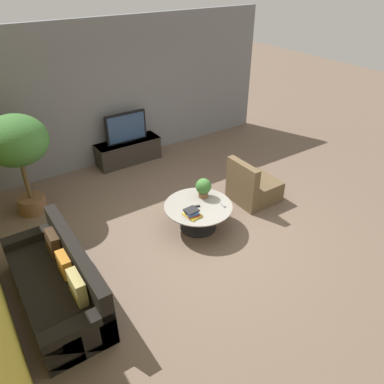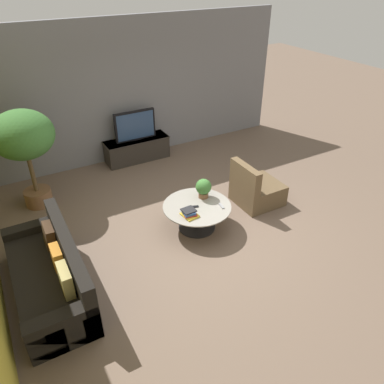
{
  "view_description": "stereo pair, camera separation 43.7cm",
  "coord_description": "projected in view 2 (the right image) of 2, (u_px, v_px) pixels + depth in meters",
  "views": [
    {
      "loc": [
        -3.07,
        -4.15,
        3.95
      ],
      "look_at": [
        -0.05,
        0.33,
        0.55
      ],
      "focal_mm": 35.0,
      "sensor_mm": 36.0,
      "label": 1
    },
    {
      "loc": [
        -2.7,
        -4.38,
        3.95
      ],
      "look_at": [
        -0.05,
        0.33,
        0.55
      ],
      "focal_mm": 35.0,
      "sensor_mm": 36.0,
      "label": 2
    }
  ],
  "objects": [
    {
      "name": "book_stack",
      "position": [
        189.0,
        213.0,
        5.95
      ],
      "size": [
        0.25,
        0.29,
        0.11
      ],
      "color": "gold",
      "rests_on": "coffee_table"
    },
    {
      "name": "couch_by_wall",
      "position": [
        51.0,
        276.0,
        5.07
      ],
      "size": [
        0.84,
        2.12,
        0.84
      ],
      "rotation": [
        0.0,
        0.0,
        -1.57
      ],
      "color": "black",
      "rests_on": "ground"
    },
    {
      "name": "back_wall_stone",
      "position": [
        128.0,
        91.0,
        8.06
      ],
      "size": [
        7.4,
        0.12,
        3.0
      ],
      "primitive_type": "cube",
      "color": "slate",
      "rests_on": "ground"
    },
    {
      "name": "potted_plant_tabletop",
      "position": [
        204.0,
        188.0,
        6.33
      ],
      "size": [
        0.27,
        0.27,
        0.35
      ],
      "color": "brown",
      "rests_on": "coffee_table"
    },
    {
      "name": "remote_black",
      "position": [
        194.0,
        207.0,
        6.17
      ],
      "size": [
        0.16,
        0.09,
        0.02
      ],
      "primitive_type": "cube",
      "rotation": [
        0.0,
        0.0,
        1.22
      ],
      "color": "black",
      "rests_on": "coffee_table"
    },
    {
      "name": "armchair_wicker",
      "position": [
        256.0,
        190.0,
        6.95
      ],
      "size": [
        0.8,
        0.76,
        0.86
      ],
      "rotation": [
        0.0,
        0.0,
        1.57
      ],
      "color": "brown",
      "rests_on": "ground"
    },
    {
      "name": "coffee_table",
      "position": [
        197.0,
        212.0,
        6.28
      ],
      "size": [
        1.14,
        1.14,
        0.45
      ],
      "color": "black",
      "rests_on": "ground"
    },
    {
      "name": "media_console",
      "position": [
        137.0,
        149.0,
        8.47
      ],
      "size": [
        1.45,
        0.5,
        0.5
      ],
      "color": "#2D2823",
      "rests_on": "ground"
    },
    {
      "name": "television",
      "position": [
        135.0,
        126.0,
        8.17
      ],
      "size": [
        0.92,
        0.13,
        0.65
      ],
      "color": "black",
      "rests_on": "media_console"
    },
    {
      "name": "remote_silver",
      "position": [
        221.0,
        206.0,
        6.19
      ],
      "size": [
        0.06,
        0.16,
        0.02
      ],
      "primitive_type": "cube",
      "rotation": [
        0.0,
        0.0,
        -0.15
      ],
      "color": "gray",
      "rests_on": "coffee_table"
    },
    {
      "name": "ground_plane",
      "position": [
        204.0,
        227.0,
        6.45
      ],
      "size": [
        24.0,
        24.0,
        0.0
      ],
      "primitive_type": "plane",
      "color": "brown"
    },
    {
      "name": "potted_palm_tall",
      "position": [
        24.0,
        139.0,
        6.37
      ],
      "size": [
        1.07,
        1.07,
        1.82
      ],
      "color": "brown",
      "rests_on": "ground"
    }
  ]
}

